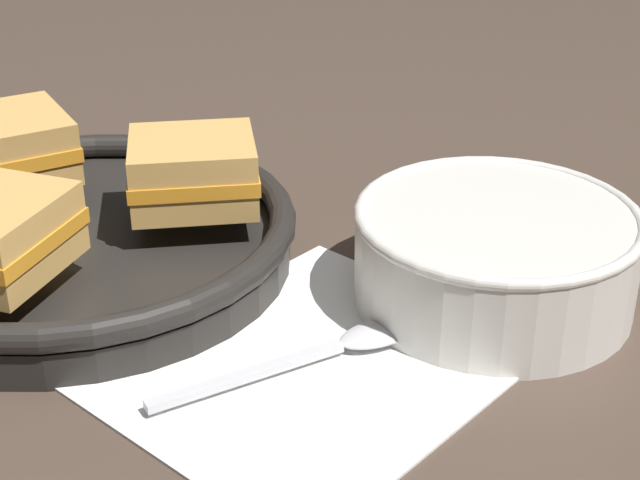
{
  "coord_description": "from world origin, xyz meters",
  "views": [
    {
      "loc": [
        -0.43,
        -0.33,
        0.33
      ],
      "look_at": [
        0.0,
        0.03,
        0.04
      ],
      "focal_mm": 55.0,
      "sensor_mm": 36.0,
      "label": 1
    }
  ],
  "objects_px": {
    "soup_bowl": "(495,250)",
    "sandwich_far_left": "(13,146)",
    "sandwich_near_right": "(193,171)",
    "spoon": "(347,343)",
    "skillet": "(74,238)"
  },
  "relations": [
    {
      "from": "soup_bowl",
      "to": "sandwich_near_right",
      "type": "height_order",
      "value": "sandwich_near_right"
    },
    {
      "from": "soup_bowl",
      "to": "spoon",
      "type": "distance_m",
      "value": 0.12
    },
    {
      "from": "sandwich_near_right",
      "to": "soup_bowl",
      "type": "bearing_deg",
      "value": -67.79
    },
    {
      "from": "skillet",
      "to": "sandwich_near_right",
      "type": "distance_m",
      "value": 0.09
    },
    {
      "from": "skillet",
      "to": "sandwich_near_right",
      "type": "xyz_separation_m",
      "value": [
        0.06,
        -0.05,
        0.04
      ]
    },
    {
      "from": "soup_bowl",
      "to": "sandwich_near_right",
      "type": "distance_m",
      "value": 0.21
    },
    {
      "from": "soup_bowl",
      "to": "sandwich_near_right",
      "type": "relative_size",
      "value": 1.57
    },
    {
      "from": "soup_bowl",
      "to": "sandwich_near_right",
      "type": "xyz_separation_m",
      "value": [
        -0.08,
        0.19,
        0.03
      ]
    },
    {
      "from": "spoon",
      "to": "sandwich_near_right",
      "type": "bearing_deg",
      "value": 99.65
    },
    {
      "from": "soup_bowl",
      "to": "sandwich_far_left",
      "type": "height_order",
      "value": "sandwich_far_left"
    },
    {
      "from": "skillet",
      "to": "spoon",
      "type": "bearing_deg",
      "value": -81.12
    },
    {
      "from": "spoon",
      "to": "sandwich_near_right",
      "type": "relative_size",
      "value": 1.5
    },
    {
      "from": "spoon",
      "to": "sandwich_far_left",
      "type": "distance_m",
      "value": 0.3
    },
    {
      "from": "soup_bowl",
      "to": "skillet",
      "type": "height_order",
      "value": "soup_bowl"
    },
    {
      "from": "soup_bowl",
      "to": "sandwich_far_left",
      "type": "bearing_deg",
      "value": 111.63
    }
  ]
}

